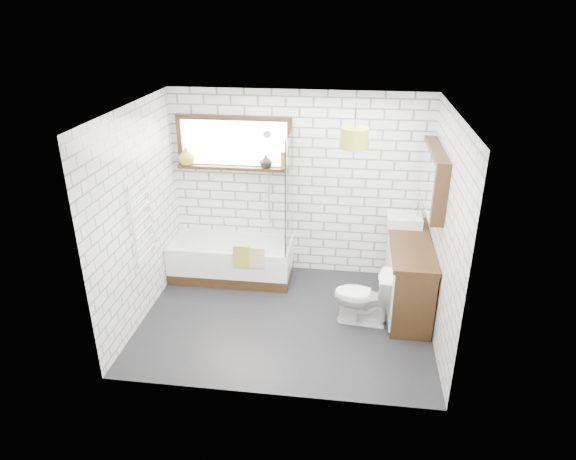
# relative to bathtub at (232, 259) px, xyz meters

# --- Properties ---
(floor) EXTENTS (3.40, 2.60, 0.01)m
(floor) POSITION_rel_bathtub_xyz_m (0.88, -0.94, -0.27)
(floor) COLOR black
(floor) RESTS_ON ground
(ceiling) EXTENTS (3.40, 2.60, 0.01)m
(ceiling) POSITION_rel_bathtub_xyz_m (0.88, -0.94, 2.24)
(ceiling) COLOR white
(ceiling) RESTS_ON ground
(wall_back) EXTENTS (3.40, 0.01, 2.50)m
(wall_back) POSITION_rel_bathtub_xyz_m (0.88, 0.36, 0.99)
(wall_back) COLOR white
(wall_back) RESTS_ON ground
(wall_front) EXTENTS (3.40, 0.01, 2.50)m
(wall_front) POSITION_rel_bathtub_xyz_m (0.88, -2.25, 0.99)
(wall_front) COLOR white
(wall_front) RESTS_ON ground
(wall_left) EXTENTS (0.01, 2.60, 2.50)m
(wall_left) POSITION_rel_bathtub_xyz_m (-0.83, -0.94, 0.99)
(wall_left) COLOR white
(wall_left) RESTS_ON ground
(wall_right) EXTENTS (0.01, 2.60, 2.50)m
(wall_right) POSITION_rel_bathtub_xyz_m (2.58, -0.94, 0.99)
(wall_right) COLOR white
(wall_right) RESTS_ON ground
(window) EXTENTS (1.52, 0.16, 0.68)m
(window) POSITION_rel_bathtub_xyz_m (0.03, 0.32, 1.54)
(window) COLOR black
(window) RESTS_ON wall_back
(towel_radiator) EXTENTS (0.06, 0.52, 1.00)m
(towel_radiator) POSITION_rel_bathtub_xyz_m (-0.78, -0.94, 0.94)
(towel_radiator) COLOR white
(towel_radiator) RESTS_ON wall_left
(mirror_cabinet) EXTENTS (0.16, 1.20, 0.70)m
(mirror_cabinet) POSITION_rel_bathtub_xyz_m (2.50, -0.34, 1.39)
(mirror_cabinet) COLOR black
(mirror_cabinet) RESTS_ON wall_right
(shower_riser) EXTENTS (0.02, 0.02, 1.30)m
(shower_riser) POSITION_rel_bathtub_xyz_m (0.48, 0.32, 1.09)
(shower_riser) COLOR silver
(shower_riser) RESTS_ON wall_back
(bathtub) EXTENTS (1.63, 0.72, 0.53)m
(bathtub) POSITION_rel_bathtub_xyz_m (0.00, 0.00, 0.00)
(bathtub) COLOR white
(bathtub) RESTS_ON floor
(shower_screen) EXTENTS (0.02, 0.72, 1.50)m
(shower_screen) POSITION_rel_bathtub_xyz_m (0.79, 0.00, 1.01)
(shower_screen) COLOR white
(shower_screen) RESTS_ON bathtub
(towel_green) EXTENTS (0.22, 0.06, 0.30)m
(towel_green) POSITION_rel_bathtub_xyz_m (0.23, -0.36, 0.24)
(towel_green) COLOR olive
(towel_green) RESTS_ON bathtub
(towel_beige) EXTENTS (0.21, 0.05, 0.28)m
(towel_beige) POSITION_rel_bathtub_xyz_m (0.42, -0.36, 0.24)
(towel_beige) COLOR tan
(towel_beige) RESTS_ON bathtub
(vanity) EXTENTS (0.50, 1.55, 0.88)m
(vanity) POSITION_rel_bathtub_xyz_m (2.33, -0.42, 0.18)
(vanity) COLOR black
(vanity) RESTS_ON floor
(basin) EXTENTS (0.43, 0.38, 0.13)m
(basin) POSITION_rel_bathtub_xyz_m (2.27, 0.08, 0.68)
(basin) COLOR white
(basin) RESTS_ON vanity
(tap) EXTENTS (0.03, 0.03, 0.16)m
(tap) POSITION_rel_bathtub_xyz_m (2.43, 0.08, 0.75)
(tap) COLOR silver
(tap) RESTS_ON vanity
(toilet) EXTENTS (0.46, 0.72, 0.69)m
(toilet) POSITION_rel_bathtub_xyz_m (1.78, -0.88, 0.08)
(toilet) COLOR white
(toilet) RESTS_ON floor
(vase_olive) EXTENTS (0.23, 0.23, 0.23)m
(vase_olive) POSITION_rel_bathtub_xyz_m (-0.62, 0.29, 1.33)
(vase_olive) COLOR olive
(vase_olive) RESTS_ON window
(vase_dark) EXTENTS (0.20, 0.20, 0.17)m
(vase_dark) POSITION_rel_bathtub_xyz_m (0.45, 0.29, 1.30)
(vase_dark) COLOR black
(vase_dark) RESTS_ON window
(bottle) EXTENTS (0.09, 0.09, 0.22)m
(bottle) POSITION_rel_bathtub_xyz_m (0.68, 0.29, 1.33)
(bottle) COLOR olive
(bottle) RESTS_ON window
(pendant) EXTENTS (0.32, 0.32, 0.23)m
(pendant) POSITION_rel_bathtub_xyz_m (1.58, -0.40, 1.84)
(pendant) COLOR olive
(pendant) RESTS_ON ceiling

